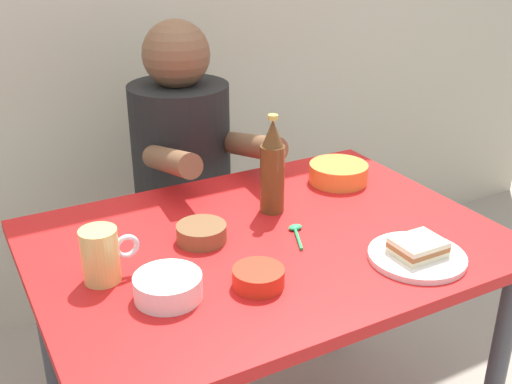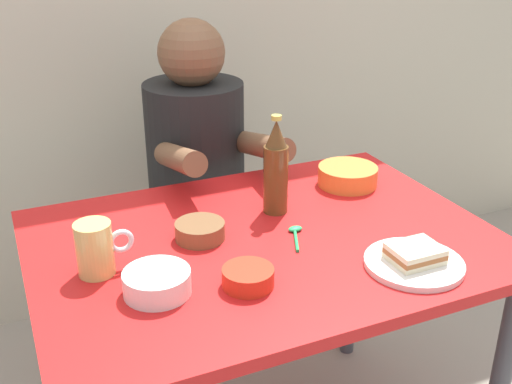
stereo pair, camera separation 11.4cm
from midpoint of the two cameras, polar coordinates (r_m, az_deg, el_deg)
name	(u,v)px [view 2 (the right image)]	position (r m, az deg, el deg)	size (l,w,h in m)	color
dining_table	(264,271)	(1.54, 2.89, -7.32)	(1.10, 0.80, 0.74)	red
stool	(200,255)	(2.20, -3.71, -5.88)	(0.34, 0.34, 0.45)	#4C4C51
person_seated	(196,146)	(2.02, -3.91, 4.27)	(0.33, 0.56, 0.72)	black
plate_orange	(414,263)	(1.43, 16.61, -6.39)	(0.22, 0.22, 0.01)	silver
sandwich	(415,254)	(1.42, 16.72, -5.52)	(0.11, 0.09, 0.04)	beige
beer_mug	(96,248)	(1.35, -12.25, -5.15)	(0.13, 0.08, 0.12)	#D1BC66
beer_bottle	(276,169)	(1.58, 3.91, 2.08)	(0.06, 0.06, 0.26)	#593819
sauce_bowl_chili	(248,276)	(1.30, 1.79, -7.85)	(0.11, 0.11, 0.04)	red
rice_bowl_white	(157,281)	(1.28, -6.60, -8.26)	(0.14, 0.14, 0.05)	silver
soup_bowl_orange	(348,175)	(1.80, 10.26, 1.54)	(0.17, 0.17, 0.05)	orange
condiment_bowl_brown	(200,230)	(1.48, -3.01, -3.56)	(0.12, 0.12, 0.04)	brown
spoon	(295,233)	(1.51, 5.80, -3.81)	(0.07, 0.11, 0.01)	#26A559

